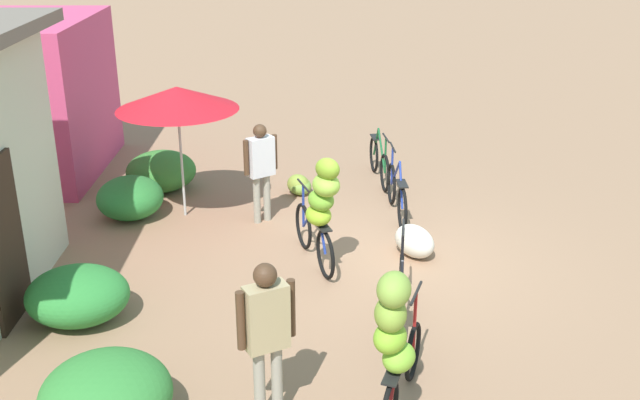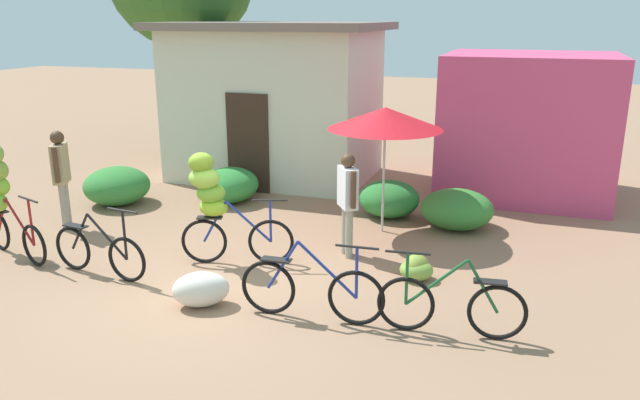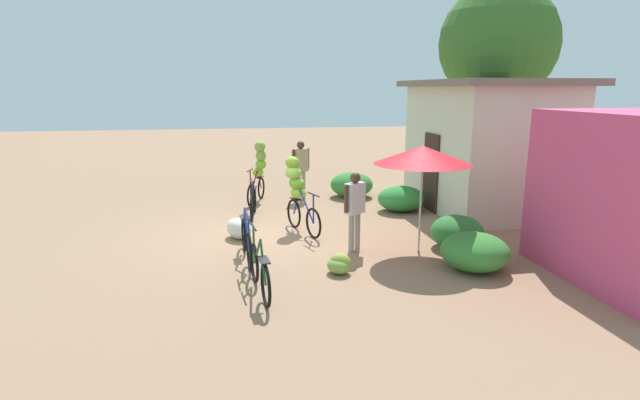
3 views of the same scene
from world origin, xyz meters
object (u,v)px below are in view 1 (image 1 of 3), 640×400
at_px(shop_pink, 17,97).
at_px(bicycle_center_loaded, 321,205).
at_px(bicycle_near_pile, 401,296).
at_px(banana_pile_on_ground, 299,185).
at_px(market_umbrella, 177,98).
at_px(bicycle_rightmost, 379,162).
at_px(person_bystander, 261,163).
at_px(produce_sack, 414,241).
at_px(person_vendor, 267,327).
at_px(bicycle_by_shop, 397,194).
at_px(bicycle_leftmost, 396,337).

bearing_deg(shop_pink, bicycle_center_loaded, -126.84).
relative_size(bicycle_near_pile, banana_pile_on_ground, 3.10).
distance_m(market_umbrella, bicycle_rightmost, 3.86).
relative_size(market_umbrella, person_bystander, 1.33).
distance_m(banana_pile_on_ground, produce_sack, 2.90).
xyz_separation_m(bicycle_center_loaded, person_vendor, (-3.12, 0.51, 0.07)).
xyz_separation_m(bicycle_by_shop, person_bystander, (-0.19, 2.10, 0.58)).
relative_size(person_vendor, person_bystander, 1.07).
relative_size(market_umbrella, produce_sack, 2.96).
relative_size(market_umbrella, bicycle_by_shop, 1.18).
bearing_deg(bicycle_by_shop, shop_pink, 71.87).
xyz_separation_m(bicycle_leftmost, bicycle_by_shop, (5.08, -0.53, -0.60)).
bearing_deg(person_vendor, bicycle_leftmost, -93.60).
bearing_deg(bicycle_leftmost, shop_pink, 39.95).
bearing_deg(produce_sack, shop_pink, 61.96).
height_order(bicycle_near_pile, bicycle_rightmost, bicycle_near_pile).
relative_size(bicycle_center_loaded, bicycle_by_shop, 0.94).
bearing_deg(produce_sack, bicycle_by_shop, 4.70).
height_order(banana_pile_on_ground, person_vendor, person_vendor).
height_order(bicycle_leftmost, produce_sack, bicycle_leftmost).
height_order(bicycle_near_pile, bicycle_center_loaded, bicycle_center_loaded).
bearing_deg(person_vendor, market_umbrella, 17.91).
bearing_deg(market_umbrella, bicycle_near_pile, -136.55).
height_order(market_umbrella, bicycle_leftmost, market_umbrella).
bearing_deg(bicycle_rightmost, banana_pile_on_ground, 114.58).
bearing_deg(shop_pink, bicycle_rightmost, -94.99).
distance_m(bicycle_leftmost, bicycle_center_loaded, 3.27).
bearing_deg(shop_pink, person_vendor, -145.72).
bearing_deg(bicycle_leftmost, bicycle_near_pile, -8.01).
xyz_separation_m(bicycle_near_pile, bicycle_rightmost, (4.79, -0.11, 0.01)).
relative_size(shop_pink, market_umbrella, 1.54).
distance_m(shop_pink, bicycle_leftmost, 9.44).
xyz_separation_m(bicycle_leftmost, banana_pile_on_ground, (6.03, 1.02, -0.81)).
xyz_separation_m(shop_pink, bicycle_by_shop, (-2.16, -6.58, -1.01)).
height_order(shop_pink, bicycle_near_pile, shop_pink).
xyz_separation_m(bicycle_near_pile, person_vendor, (-1.80, 1.44, 0.68)).
xyz_separation_m(bicycle_by_shop, banana_pile_on_ground, (0.95, 1.55, -0.21)).
bearing_deg(bicycle_rightmost, person_bystander, 132.60).
bearing_deg(bicycle_near_pile, market_umbrella, 43.45).
xyz_separation_m(shop_pink, person_vendor, (-7.16, -4.88, -0.35)).
bearing_deg(person_vendor, shop_pink, 34.28).
bearing_deg(bicycle_center_loaded, market_umbrella, 48.01).
relative_size(bicycle_leftmost, produce_sack, 2.40).
height_order(market_umbrella, banana_pile_on_ground, market_umbrella).
height_order(bicycle_center_loaded, bicycle_by_shop, bicycle_center_loaded).
bearing_deg(bicycle_near_pile, banana_pile_on_ground, 17.24).
bearing_deg(bicycle_leftmost, bicycle_rightmost, -3.23).
relative_size(bicycle_near_pile, produce_sack, 2.30).
distance_m(bicycle_near_pile, produce_sack, 1.83).
bearing_deg(bicycle_leftmost, person_bystander, 17.82).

